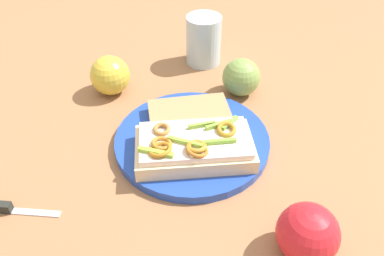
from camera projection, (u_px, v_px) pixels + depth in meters
ground_plane at (192, 144)px, 0.66m from camera, size 2.00×2.00×0.00m
plate at (192, 140)px, 0.66m from camera, size 0.26×0.26×0.02m
sandwich at (194, 146)px, 0.61m from camera, size 0.20×0.21×0.05m
bread_slice_side at (190, 117)px, 0.68m from camera, size 0.16×0.17×0.02m
apple_1 at (109, 76)px, 0.75m from camera, size 0.09×0.09×0.08m
apple_2 at (241, 77)px, 0.75m from camera, size 0.09×0.09×0.07m
apple_3 at (308, 234)px, 0.48m from camera, size 0.11×0.11×0.08m
drinking_glass at (204, 40)px, 0.83m from camera, size 0.08×0.08×0.11m
knife at (6, 208)px, 0.55m from camera, size 0.10×0.08×0.02m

